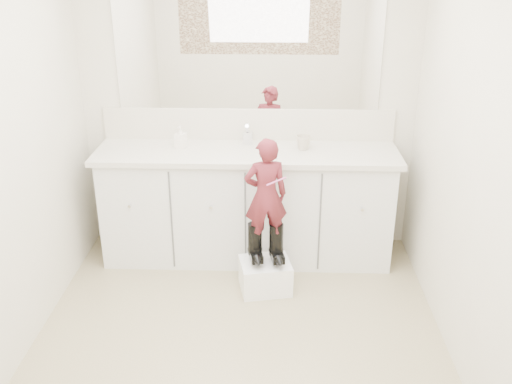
{
  "coord_description": "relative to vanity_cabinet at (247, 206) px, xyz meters",
  "views": [
    {
      "loc": [
        0.21,
        -2.83,
        2.3
      ],
      "look_at": [
        0.09,
        0.75,
        0.75
      ],
      "focal_mm": 40.0,
      "sensor_mm": 36.0,
      "label": 1
    }
  ],
  "objects": [
    {
      "name": "wall_front",
      "position": [
        0.0,
        -2.73,
        0.77
      ],
      "size": [
        2.6,
        0.0,
        2.6
      ],
      "primitive_type": "plane",
      "rotation": [
        -1.57,
        0.0,
        0.0
      ],
      "color": "beige",
      "rests_on": "floor"
    },
    {
      "name": "backsplash",
      "position": [
        0.0,
        0.26,
        0.59
      ],
      "size": [
        2.28,
        0.03,
        0.25
      ],
      "primitive_type": "cube",
      "color": "beige",
      "rests_on": "countertop"
    },
    {
      "name": "countertop",
      "position": [
        0.0,
        -0.01,
        0.45
      ],
      "size": [
        2.28,
        0.58,
        0.04
      ],
      "primitive_type": "cube",
      "color": "beige",
      "rests_on": "vanity_cabinet"
    },
    {
      "name": "wall_right",
      "position": [
        1.3,
        -1.23,
        0.78
      ],
      "size": [
        0.0,
        3.0,
        3.0
      ],
      "primitive_type": "plane",
      "rotation": [
        1.57,
        0.0,
        -1.57
      ],
      "color": "beige",
      "rests_on": "floor"
    },
    {
      "name": "vanity_cabinet",
      "position": [
        0.0,
        0.0,
        0.0
      ],
      "size": [
        2.2,
        0.55,
        0.85
      ],
      "primitive_type": "cube",
      "color": "silver",
      "rests_on": "floor"
    },
    {
      "name": "mirror",
      "position": [
        0.0,
        0.26,
        1.22
      ],
      "size": [
        2.0,
        0.02,
        1.0
      ],
      "primitive_type": "cube",
      "color": "white",
      "rests_on": "wall_back"
    },
    {
      "name": "cup",
      "position": [
        0.43,
        0.04,
        0.52
      ],
      "size": [
        0.12,
        0.12,
        0.11
      ],
      "primitive_type": "imported",
      "rotation": [
        0.0,
        0.0,
        -0.02
      ],
      "color": "beige",
      "rests_on": "countertop"
    },
    {
      "name": "boot_right",
      "position": [
        0.23,
        -0.5,
        -0.05
      ],
      "size": [
        0.14,
        0.21,
        0.29
      ],
      "primitive_type": null,
      "rotation": [
        0.0,
        0.0,
        0.2
      ],
      "color": "black",
      "rests_on": "step_stool"
    },
    {
      "name": "soap_bottle",
      "position": [
        -0.5,
        0.04,
        0.55
      ],
      "size": [
        0.1,
        0.1,
        0.17
      ],
      "primitive_type": "imported",
      "rotation": [
        0.0,
        0.0,
        -0.33
      ],
      "color": "white",
      "rests_on": "countertop"
    },
    {
      "name": "step_stool",
      "position": [
        0.15,
        -0.52,
        -0.31
      ],
      "size": [
        0.4,
        0.36,
        0.22
      ],
      "primitive_type": "cube",
      "rotation": [
        0.0,
        0.0,
        0.2
      ],
      "color": "white",
      "rests_on": "floor"
    },
    {
      "name": "dot_panel",
      "position": [
        0.0,
        -2.71,
        1.22
      ],
      "size": [
        2.0,
        0.01,
        1.2
      ],
      "primitive_type": "cube",
      "color": "#472819",
      "rests_on": "wall_front"
    },
    {
      "name": "wall_back",
      "position": [
        0.0,
        0.27,
        0.77
      ],
      "size": [
        2.6,
        0.0,
        2.6
      ],
      "primitive_type": "plane",
      "rotation": [
        1.57,
        0.0,
        0.0
      ],
      "color": "beige",
      "rests_on": "floor"
    },
    {
      "name": "toddler",
      "position": [
        0.15,
        -0.5,
        0.31
      ],
      "size": [
        0.33,
        0.25,
        0.82
      ],
      "primitive_type": "imported",
      "rotation": [
        0.0,
        0.0,
        3.34
      ],
      "color": "#972E39",
      "rests_on": "step_stool"
    },
    {
      "name": "faucet",
      "position": [
        0.0,
        0.15,
        0.52
      ],
      "size": [
        0.08,
        0.08,
        0.1
      ],
      "primitive_type": "cylinder",
      "color": "silver",
      "rests_on": "countertop"
    },
    {
      "name": "boot_left",
      "position": [
        0.08,
        -0.5,
        -0.05
      ],
      "size": [
        0.14,
        0.21,
        0.29
      ],
      "primitive_type": null,
      "rotation": [
        0.0,
        0.0,
        0.2
      ],
      "color": "black",
      "rests_on": "step_stool"
    },
    {
      "name": "floor",
      "position": [
        0.0,
        -1.23,
        -0.42
      ],
      "size": [
        3.0,
        3.0,
        0.0
      ],
      "primitive_type": "plane",
      "color": "#8C805C",
      "rests_on": "ground"
    },
    {
      "name": "toothbrush",
      "position": [
        0.22,
        -0.58,
        0.45
      ],
      "size": [
        0.14,
        0.04,
        0.06
      ],
      "primitive_type": "cylinder",
      "rotation": [
        0.0,
        1.22,
        0.2
      ],
      "color": "#DC559B",
      "rests_on": "toddler"
    }
  ]
}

